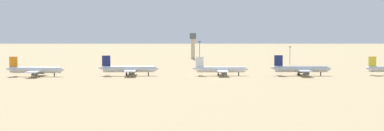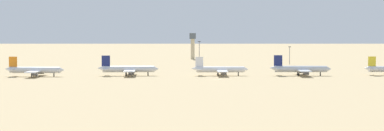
{
  "view_description": "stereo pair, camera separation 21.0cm",
  "coord_description": "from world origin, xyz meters",
  "px_view_note": "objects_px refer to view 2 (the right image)",
  "views": [
    {
      "loc": [
        -13.01,
        -327.43,
        26.96
      ],
      "look_at": [
        -14.01,
        17.53,
        6.0
      ],
      "focal_mm": 60.54,
      "sensor_mm": 36.0,
      "label": 1
    },
    {
      "loc": [
        -12.8,
        -327.43,
        26.96
      ],
      "look_at": [
        -14.01,
        17.53,
        6.0
      ],
      "focal_mm": 60.54,
      "sensor_mm": 36.0,
      "label": 2
    }
  ],
  "objects_px": {
    "parked_jet_orange_0": "(37,70)",
    "control_tower": "(195,43)",
    "parked_jet_white_2": "(222,70)",
    "light_pole_mid": "(201,52)",
    "parked_jet_navy_1": "(130,69)",
    "parked_jet_navy_3": "(302,69)",
    "light_pole_west": "(292,54)"
  },
  "relations": [
    {
      "from": "parked_jet_orange_0",
      "to": "control_tower",
      "type": "relative_size",
      "value": 1.51
    },
    {
      "from": "parked_jet_white_2",
      "to": "control_tower",
      "type": "relative_size",
      "value": 1.46
    },
    {
      "from": "parked_jet_orange_0",
      "to": "parked_jet_white_2",
      "type": "bearing_deg",
      "value": 5.42
    },
    {
      "from": "parked_jet_orange_0",
      "to": "light_pole_mid",
      "type": "xyz_separation_m",
      "value": [
        89.49,
        86.02,
        6.23
      ]
    },
    {
      "from": "control_tower",
      "to": "parked_jet_navy_1",
      "type": "bearing_deg",
      "value": -101.25
    },
    {
      "from": "parked_jet_navy_3",
      "to": "light_pole_west",
      "type": "relative_size",
      "value": 2.67
    },
    {
      "from": "parked_jet_orange_0",
      "to": "control_tower",
      "type": "distance_m",
      "value": 203.12
    },
    {
      "from": "parked_jet_white_2",
      "to": "parked_jet_navy_3",
      "type": "bearing_deg",
      "value": -0.8
    },
    {
      "from": "parked_jet_navy_1",
      "to": "parked_jet_white_2",
      "type": "height_order",
      "value": "parked_jet_navy_1"
    },
    {
      "from": "light_pole_west",
      "to": "light_pole_mid",
      "type": "relative_size",
      "value": 0.74
    },
    {
      "from": "parked_jet_orange_0",
      "to": "light_pole_mid",
      "type": "distance_m",
      "value": 124.28
    },
    {
      "from": "light_pole_west",
      "to": "light_pole_mid",
      "type": "distance_m",
      "value": 69.15
    },
    {
      "from": "light_pole_west",
      "to": "light_pole_mid",
      "type": "bearing_deg",
      "value": -158.55
    },
    {
      "from": "parked_jet_navy_3",
      "to": "light_pole_west",
      "type": "xyz_separation_m",
      "value": [
        10.18,
        105.42,
        3.82
      ]
    },
    {
      "from": "parked_jet_white_2",
      "to": "light_pole_mid",
      "type": "bearing_deg",
      "value": 96.69
    },
    {
      "from": "parked_jet_white_2",
      "to": "parked_jet_navy_3",
      "type": "height_order",
      "value": "parked_jet_navy_3"
    },
    {
      "from": "parked_jet_orange_0",
      "to": "light_pole_west",
      "type": "distance_m",
      "value": 189.9
    },
    {
      "from": "parked_jet_white_2",
      "to": "light_pole_west",
      "type": "distance_m",
      "value": 118.42
    },
    {
      "from": "control_tower",
      "to": "parked_jet_navy_3",
      "type": "bearing_deg",
      "value": -71.85
    },
    {
      "from": "light_pole_mid",
      "to": "parked_jet_orange_0",
      "type": "bearing_deg",
      "value": -136.13
    },
    {
      "from": "control_tower",
      "to": "light_pole_mid",
      "type": "relative_size",
      "value": 1.26
    },
    {
      "from": "parked_jet_navy_1",
      "to": "parked_jet_navy_3",
      "type": "relative_size",
      "value": 0.99
    },
    {
      "from": "parked_jet_navy_1",
      "to": "parked_jet_navy_3",
      "type": "xyz_separation_m",
      "value": [
        93.97,
        0.34,
        0.04
      ]
    },
    {
      "from": "parked_jet_navy_3",
      "to": "light_pole_west",
      "type": "distance_m",
      "value": 105.97
    },
    {
      "from": "parked_jet_orange_0",
      "to": "parked_jet_navy_1",
      "type": "height_order",
      "value": "parked_jet_navy_1"
    },
    {
      "from": "parked_jet_orange_0",
      "to": "parked_jet_navy_3",
      "type": "height_order",
      "value": "parked_jet_navy_3"
    },
    {
      "from": "parked_jet_navy_1",
      "to": "parked_jet_navy_3",
      "type": "bearing_deg",
      "value": -3.0
    },
    {
      "from": "light_pole_mid",
      "to": "parked_jet_navy_1",
      "type": "bearing_deg",
      "value": -116.33
    },
    {
      "from": "parked_jet_orange_0",
      "to": "parked_jet_navy_1",
      "type": "distance_m",
      "value": 49.97
    },
    {
      "from": "parked_jet_navy_1",
      "to": "control_tower",
      "type": "height_order",
      "value": "control_tower"
    },
    {
      "from": "parked_jet_white_2",
      "to": "parked_jet_navy_3",
      "type": "distance_m",
      "value": 43.91
    },
    {
      "from": "parked_jet_orange_0",
      "to": "parked_jet_navy_1",
      "type": "xyz_separation_m",
      "value": [
        49.66,
        5.54,
        0.12
      ]
    }
  ]
}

